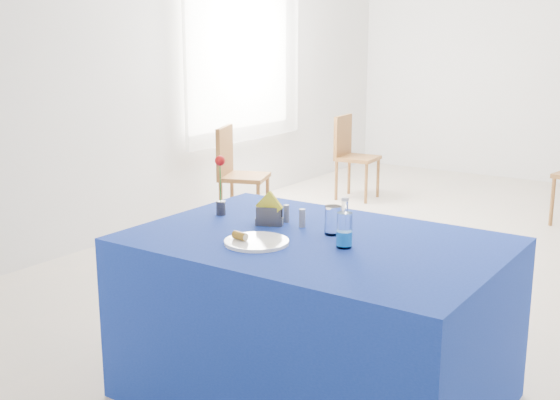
# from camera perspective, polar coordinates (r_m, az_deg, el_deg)

# --- Properties ---
(floor) EXTENTS (7.00, 7.00, 0.00)m
(floor) POSITION_cam_1_polar(r_m,az_deg,el_deg) (5.21, 13.55, -5.33)
(floor) COLOR #C0B29F
(floor) RESTS_ON ground
(room_shell) EXTENTS (7.00, 7.00, 7.00)m
(room_shell) POSITION_cam_1_polar(r_m,az_deg,el_deg) (4.95, 14.67, 14.26)
(room_shell) COLOR silver
(room_shell) RESTS_ON ground
(window_pane) EXTENTS (0.04, 1.50, 1.60)m
(window_pane) POSITION_cam_1_polar(r_m,az_deg,el_deg) (6.85, -3.24, 12.62)
(window_pane) COLOR white
(window_pane) RESTS_ON room_shell
(curtain) EXTENTS (0.04, 1.75, 1.85)m
(curtain) POSITION_cam_1_polar(r_m,az_deg,el_deg) (6.81, -2.76, 12.62)
(curtain) COLOR white
(curtain) RESTS_ON room_shell
(plate) EXTENTS (0.28, 0.28, 0.01)m
(plate) POSITION_cam_1_polar(r_m,az_deg,el_deg) (3.00, -1.92, -3.42)
(plate) COLOR white
(plate) RESTS_ON blue_table
(drinking_glass) EXTENTS (0.07, 0.07, 0.13)m
(drinking_glass) POSITION_cam_1_polar(r_m,az_deg,el_deg) (3.13, 4.32, -1.65)
(drinking_glass) COLOR white
(drinking_glass) RESTS_ON blue_table
(salt_shaker) EXTENTS (0.03, 0.03, 0.08)m
(salt_shaker) POSITION_cam_1_polar(r_m,az_deg,el_deg) (3.25, 1.82, -1.47)
(salt_shaker) COLOR gray
(salt_shaker) RESTS_ON blue_table
(pepper_shaker) EXTENTS (0.03, 0.03, 0.08)m
(pepper_shaker) POSITION_cam_1_polar(r_m,az_deg,el_deg) (3.32, 0.52, -1.11)
(pepper_shaker) COLOR slate
(pepper_shaker) RESTS_ON blue_table
(blue_table) EXTENTS (1.60, 1.10, 0.76)m
(blue_table) POSITION_cam_1_polar(r_m,az_deg,el_deg) (3.21, 2.86, -9.63)
(blue_table) COLOR navy
(blue_table) RESTS_ON floor
(water_bottle) EXTENTS (0.07, 0.07, 0.21)m
(water_bottle) POSITION_cam_1_polar(r_m,az_deg,el_deg) (2.94, 5.25, -2.53)
(water_bottle) COLOR white
(water_bottle) RESTS_ON blue_table
(napkin_holder) EXTENTS (0.15, 0.10, 0.16)m
(napkin_holder) POSITION_cam_1_polar(r_m,az_deg,el_deg) (3.27, -0.88, -1.23)
(napkin_holder) COLOR #3D3E43
(napkin_holder) RESTS_ON blue_table
(rose_vase) EXTENTS (0.05, 0.05, 0.30)m
(rose_vase) POSITION_cam_1_polar(r_m,az_deg,el_deg) (3.45, -4.86, 1.13)
(rose_vase) COLOR #28272D
(rose_vase) RESTS_ON blue_table
(chair_win_a) EXTENTS (0.50, 0.50, 0.86)m
(chair_win_a) POSITION_cam_1_polar(r_m,az_deg,el_deg) (6.08, -3.63, 2.56)
(chair_win_a) COLOR brown
(chair_win_a) RESTS_ON floor
(chair_win_b) EXTENTS (0.41, 0.41, 0.84)m
(chair_win_b) POSITION_cam_1_polar(r_m,az_deg,el_deg) (7.13, 5.79, 4.00)
(chair_win_b) COLOR brown
(chair_win_b) RESTS_ON floor
(banana_pieces) EXTENTS (0.07, 0.05, 0.04)m
(banana_pieces) POSITION_cam_1_polar(r_m,az_deg,el_deg) (3.00, -3.25, -2.93)
(banana_pieces) COLOR gold
(banana_pieces) RESTS_ON plate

